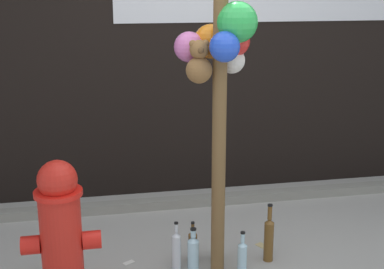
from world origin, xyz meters
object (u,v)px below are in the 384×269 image
Objects in this scene: bottle_2 at (193,245)px; bottle_5 at (269,238)px; bottle_1 at (242,255)px; memorial_post at (221,22)px; fire_hydrant at (61,231)px; bottle_3 at (193,251)px; bottle_0 at (218,241)px; bottle_4 at (176,250)px.

bottle_5 is at bearing -12.12° from bottle_2.
bottle_1 is 1.00× the size of bottle_2.
bottle_5 is (0.38, 0.03, -1.49)m from memorial_post.
bottle_1 is at bearing 4.81° from fire_hydrant.
bottle_0 is at bearing 20.15° from bottle_3.
bottle_1 is 0.37m from bottle_2.
memorial_post is 9.94× the size of bottle_2.
bottle_3 is 0.86× the size of bottle_4.
bottle_1 is at bearing -25.87° from memorial_post.
bottle_0 is at bearing 168.21° from bottle_5.
bottle_5 reaches higher than bottle_1.
bottle_4 is at bearing 172.51° from bottle_3.
memorial_post is at bearing -11.41° from bottle_3.
bottle_2 is 0.98× the size of bottle_3.
bottle_2 is (0.88, 0.32, -0.34)m from fire_hydrant.
bottle_5 is (0.35, -0.07, 0.02)m from bottle_0.
memorial_post is 1.55m from bottle_3.
bottle_3 is at bearing 13.56° from fire_hydrant.
bottle_2 is at bearing 35.92° from bottle_4.
bottle_3 is at bearing 161.25° from bottle_1.
bottle_5 is at bearing -0.07° from bottle_3.
bottle_3 reaches higher than bottle_1.
bottle_4 reaches higher than bottle_3.
memorial_post is 1.52m from bottle_0.
memorial_post is at bearing 9.66° from fire_hydrant.
bottle_1 is 0.68× the size of bottle_5.
memorial_post is 1.55m from bottle_4.
bottle_2 is at bearing 167.88° from bottle_5.
bottle_0 is at bearing -12.76° from bottle_2.
bottle_4 is at bearing -144.08° from bottle_2.
bottle_0 reaches higher than bottle_2.
fire_hydrant is 3.04× the size of bottle_3.
memorial_post is at bearing -45.04° from bottle_2.
memorial_post reaches higher than bottle_4.
bottle_4 is at bearing 170.19° from memorial_post.
memorial_post reaches higher than bottle_3.
bottle_4 is (-0.43, 0.12, 0.02)m from bottle_1.
bottle_0 reaches higher than bottle_3.
bottle_5 is (0.54, -0.00, 0.05)m from bottle_3.
memorial_post is at bearing 154.13° from bottle_1.
bottle_1 and bottle_2 have the same top height.
fire_hydrant reaches higher than bottle_0.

